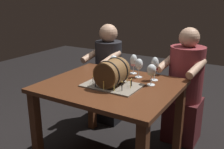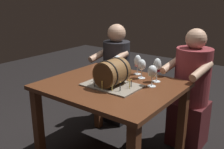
{
  "view_description": "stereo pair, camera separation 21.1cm",
  "coord_description": "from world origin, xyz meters",
  "px_view_note": "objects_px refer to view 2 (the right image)",
  "views": [
    {
      "loc": [
        1.08,
        -1.76,
        1.47
      ],
      "look_at": [
        0.04,
        -0.04,
        0.84
      ],
      "focal_mm": 41.61,
      "sensor_mm": 36.0,
      "label": 1
    },
    {
      "loc": [
        1.25,
        -1.65,
        1.47
      ],
      "look_at": [
        0.04,
        -0.04,
        0.84
      ],
      "focal_mm": 41.61,
      "sensor_mm": 36.0,
      "label": 2
    }
  ],
  "objects_px": {
    "wine_glass_white": "(152,72)",
    "dining_table": "(111,97)",
    "person_seated_left": "(116,79)",
    "wine_glass_red": "(157,66)",
    "person_seated_right": "(191,94)",
    "barrel_cake": "(112,74)",
    "wine_glass_empty": "(142,65)",
    "wine_glass_amber": "(117,62)",
    "wine_glass_rose": "(138,62)"
  },
  "relations": [
    {
      "from": "person_seated_left",
      "to": "wine_glass_empty",
      "type": "bearing_deg",
      "value": -34.97
    },
    {
      "from": "barrel_cake",
      "to": "wine_glass_red",
      "type": "distance_m",
      "value": 0.4
    },
    {
      "from": "wine_glass_white",
      "to": "person_seated_left",
      "type": "height_order",
      "value": "person_seated_left"
    },
    {
      "from": "wine_glass_red",
      "to": "person_seated_right",
      "type": "height_order",
      "value": "person_seated_right"
    },
    {
      "from": "wine_glass_white",
      "to": "person_seated_right",
      "type": "bearing_deg",
      "value": 75.07
    },
    {
      "from": "wine_glass_red",
      "to": "wine_glass_rose",
      "type": "bearing_deg",
      "value": 160.86
    },
    {
      "from": "dining_table",
      "to": "wine_glass_red",
      "type": "distance_m",
      "value": 0.47
    },
    {
      "from": "wine_glass_rose",
      "to": "person_seated_right",
      "type": "relative_size",
      "value": 0.16
    },
    {
      "from": "person_seated_right",
      "to": "dining_table",
      "type": "bearing_deg",
      "value": -123.02
    },
    {
      "from": "barrel_cake",
      "to": "wine_glass_empty",
      "type": "height_order",
      "value": "barrel_cake"
    },
    {
      "from": "dining_table",
      "to": "wine_glass_white",
      "type": "height_order",
      "value": "wine_glass_white"
    },
    {
      "from": "wine_glass_rose",
      "to": "wine_glass_amber",
      "type": "height_order",
      "value": "wine_glass_rose"
    },
    {
      "from": "person_seated_left",
      "to": "barrel_cake",
      "type": "bearing_deg",
      "value": -56.16
    },
    {
      "from": "dining_table",
      "to": "person_seated_right",
      "type": "relative_size",
      "value": 0.94
    },
    {
      "from": "barrel_cake",
      "to": "wine_glass_amber",
      "type": "xyz_separation_m",
      "value": [
        -0.15,
        0.29,
        0.02
      ]
    },
    {
      "from": "barrel_cake",
      "to": "person_seated_right",
      "type": "distance_m",
      "value": 0.89
    },
    {
      "from": "dining_table",
      "to": "wine_glass_rose",
      "type": "distance_m",
      "value": 0.44
    },
    {
      "from": "dining_table",
      "to": "wine_glass_red",
      "type": "height_order",
      "value": "wine_glass_red"
    },
    {
      "from": "dining_table",
      "to": "wine_glass_amber",
      "type": "xyz_separation_m",
      "value": [
        -0.11,
        0.25,
        0.24
      ]
    },
    {
      "from": "wine_glass_empty",
      "to": "dining_table",
      "type": "bearing_deg",
      "value": -113.57
    },
    {
      "from": "wine_glass_amber",
      "to": "person_seated_left",
      "type": "bearing_deg",
      "value": 127.19
    },
    {
      "from": "wine_glass_rose",
      "to": "wine_glass_amber",
      "type": "xyz_separation_m",
      "value": [
        -0.15,
        -0.12,
        0.0
      ]
    },
    {
      "from": "wine_glass_empty",
      "to": "wine_glass_red",
      "type": "bearing_deg",
      "value": -2.11
    },
    {
      "from": "wine_glass_red",
      "to": "person_seated_left",
      "type": "height_order",
      "value": "person_seated_left"
    },
    {
      "from": "wine_glass_red",
      "to": "person_seated_right",
      "type": "distance_m",
      "value": 0.56
    },
    {
      "from": "barrel_cake",
      "to": "person_seated_right",
      "type": "xyz_separation_m",
      "value": [
        0.41,
        0.73,
        -0.3
      ]
    },
    {
      "from": "dining_table",
      "to": "barrel_cake",
      "type": "relative_size",
      "value": 2.39
    },
    {
      "from": "wine_glass_red",
      "to": "wine_glass_amber",
      "type": "distance_m",
      "value": 0.39
    },
    {
      "from": "wine_glass_white",
      "to": "person_seated_left",
      "type": "distance_m",
      "value": 0.99
    },
    {
      "from": "dining_table",
      "to": "wine_glass_rose",
      "type": "height_order",
      "value": "wine_glass_rose"
    },
    {
      "from": "barrel_cake",
      "to": "wine_glass_white",
      "type": "relative_size",
      "value": 2.57
    },
    {
      "from": "wine_glass_red",
      "to": "wine_glass_empty",
      "type": "bearing_deg",
      "value": 177.89
    },
    {
      "from": "wine_glass_white",
      "to": "dining_table",
      "type": "bearing_deg",
      "value": -153.69
    },
    {
      "from": "person_seated_right",
      "to": "wine_glass_amber",
      "type": "bearing_deg",
      "value": -141.75
    },
    {
      "from": "person_seated_left",
      "to": "wine_glass_white",
      "type": "bearing_deg",
      "value": -35.56
    },
    {
      "from": "dining_table",
      "to": "wine_glass_empty",
      "type": "xyz_separation_m",
      "value": [
        0.13,
        0.29,
        0.24
      ]
    },
    {
      "from": "barrel_cake",
      "to": "wine_glass_amber",
      "type": "height_order",
      "value": "barrel_cake"
    },
    {
      "from": "dining_table",
      "to": "person_seated_right",
      "type": "xyz_separation_m",
      "value": [
        0.45,
        0.69,
        -0.08
      ]
    },
    {
      "from": "wine_glass_empty",
      "to": "wine_glass_amber",
      "type": "relative_size",
      "value": 0.95
    },
    {
      "from": "dining_table",
      "to": "wine_glass_empty",
      "type": "distance_m",
      "value": 0.39
    },
    {
      "from": "wine_glass_red",
      "to": "person_seated_right",
      "type": "relative_size",
      "value": 0.18
    },
    {
      "from": "barrel_cake",
      "to": "wine_glass_rose",
      "type": "relative_size",
      "value": 2.47
    },
    {
      "from": "wine_glass_amber",
      "to": "wine_glass_white",
      "type": "bearing_deg",
      "value": -12.98
    },
    {
      "from": "dining_table",
      "to": "wine_glass_amber",
      "type": "height_order",
      "value": "wine_glass_amber"
    },
    {
      "from": "dining_table",
      "to": "person_seated_left",
      "type": "distance_m",
      "value": 0.83
    },
    {
      "from": "wine_glass_white",
      "to": "person_seated_right",
      "type": "relative_size",
      "value": 0.15
    },
    {
      "from": "wine_glass_white",
      "to": "wine_glass_amber",
      "type": "height_order",
      "value": "wine_glass_amber"
    },
    {
      "from": "wine_glass_white",
      "to": "person_seated_left",
      "type": "xyz_separation_m",
      "value": [
        -0.75,
        0.54,
        -0.35
      ]
    },
    {
      "from": "wine_glass_rose",
      "to": "person_seated_left",
      "type": "bearing_deg",
      "value": 146.26
    },
    {
      "from": "wine_glass_empty",
      "to": "wine_glass_amber",
      "type": "height_order",
      "value": "wine_glass_amber"
    }
  ]
}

